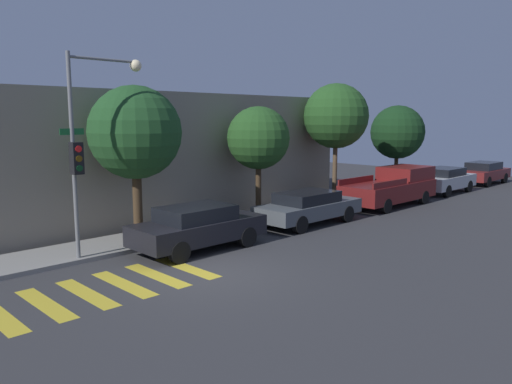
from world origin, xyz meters
The scene contains 14 objects.
ground_plane centered at (0.00, 0.00, 0.00)m, with size 60.00×60.00×0.00m, color #333335.
sidewalk centered at (0.00, 4.29, 0.07)m, with size 26.00×2.18×0.14m, color gray.
building_row centered at (0.00, 8.78, 2.59)m, with size 26.00×6.00×5.18m, color gray.
crosswalk centered at (-2.56, 0.80, 0.00)m, with size 5.38×2.60×0.00m.
traffic_light_pole centered at (-1.51, 3.37, 3.76)m, with size 2.64×0.56×6.00m.
sedan_near_corner centered at (1.35, 2.10, 0.76)m, with size 4.35×1.85×1.43m.
sedan_middle centered at (6.82, 2.10, 0.71)m, with size 4.68×1.82×1.31m.
pickup_truck centered at (13.13, 2.10, 0.91)m, with size 5.58×2.08×1.80m.
sedan_far_end centered at (18.66, 2.10, 0.77)m, with size 4.39×1.82×1.43m.
sedan_tail_of_row centered at (24.23, 2.10, 0.75)m, with size 4.42×1.76×1.41m.
tree_near_corner centered at (0.52, 4.30, 3.68)m, with size 3.08×3.08×5.24m.
tree_midblock centered at (6.22, 4.30, 3.35)m, with size 2.58×2.58×4.65m.
tree_far_end centered at (11.45, 4.30, 4.25)m, with size 3.10×3.10×5.81m.
tree_behind_truck centered at (17.22, 4.30, 3.37)m, with size 2.99×2.99×4.87m.
Camera 1 is at (-8.17, -10.23, 4.17)m, focal length 35.00 mm.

